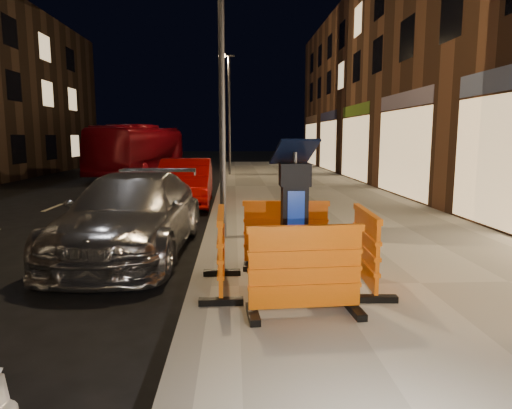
{
  "coord_description": "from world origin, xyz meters",
  "views": [
    {
      "loc": [
        0.47,
        -5.87,
        2.13
      ],
      "look_at": [
        0.8,
        1.0,
        1.1
      ],
      "focal_mm": 32.0,
      "sensor_mm": 36.0,
      "label": 1
    }
  ],
  "objects_px": {
    "car_silver": "(134,253)",
    "bus_doubledecker": "(141,175)",
    "barrier_kerbside": "(221,251)",
    "barrier_back": "(286,234)",
    "barrier_bldgside": "(365,249)",
    "car_red": "(186,205)",
    "barrier_front": "(305,271)",
    "parking_kiosk": "(294,219)"
  },
  "relations": [
    {
      "from": "barrier_front",
      "to": "barrier_back",
      "type": "height_order",
      "value": "same"
    },
    {
      "from": "bus_doubledecker",
      "to": "car_red",
      "type": "bearing_deg",
      "value": -64.46
    },
    {
      "from": "barrier_front",
      "to": "car_red",
      "type": "distance_m",
      "value": 9.62
    },
    {
      "from": "barrier_front",
      "to": "car_red",
      "type": "height_order",
      "value": "barrier_front"
    },
    {
      "from": "parking_kiosk",
      "to": "car_red",
      "type": "height_order",
      "value": "parking_kiosk"
    },
    {
      "from": "barrier_front",
      "to": "barrier_back",
      "type": "distance_m",
      "value": 1.9
    },
    {
      "from": "barrier_bldgside",
      "to": "car_red",
      "type": "relative_size",
      "value": 0.3
    },
    {
      "from": "barrier_back",
      "to": "barrier_bldgside",
      "type": "bearing_deg",
      "value": -40.85
    },
    {
      "from": "barrier_bldgside",
      "to": "car_silver",
      "type": "distance_m",
      "value": 4.41
    },
    {
      "from": "parking_kiosk",
      "to": "car_silver",
      "type": "xyz_separation_m",
      "value": [
        -2.63,
        2.49,
        -1.07
      ]
    },
    {
      "from": "bus_doubledecker",
      "to": "barrier_bldgside",
      "type": "bearing_deg",
      "value": -63.02
    },
    {
      "from": "barrier_back",
      "to": "parking_kiosk",
      "type": "bearing_deg",
      "value": -85.85
    },
    {
      "from": "barrier_front",
      "to": "barrier_bldgside",
      "type": "height_order",
      "value": "same"
    },
    {
      "from": "barrier_back",
      "to": "barrier_kerbside",
      "type": "distance_m",
      "value": 1.34
    },
    {
      "from": "car_red",
      "to": "bus_doubledecker",
      "type": "height_order",
      "value": "bus_doubledecker"
    },
    {
      "from": "barrier_front",
      "to": "bus_doubledecker",
      "type": "xyz_separation_m",
      "value": [
        -5.95,
        20.88,
        -0.66
      ]
    },
    {
      "from": "parking_kiosk",
      "to": "barrier_back",
      "type": "relative_size",
      "value": 1.4
    },
    {
      "from": "parking_kiosk",
      "to": "car_silver",
      "type": "distance_m",
      "value": 3.78
    },
    {
      "from": "parking_kiosk",
      "to": "barrier_bldgside",
      "type": "relative_size",
      "value": 1.4
    },
    {
      "from": "barrier_kerbside",
      "to": "bus_doubledecker",
      "type": "height_order",
      "value": "bus_doubledecker"
    },
    {
      "from": "barrier_bldgside",
      "to": "bus_doubledecker",
      "type": "bearing_deg",
      "value": 22.24
    },
    {
      "from": "parking_kiosk",
      "to": "barrier_front",
      "type": "relative_size",
      "value": 1.4
    },
    {
      "from": "barrier_kerbside",
      "to": "bus_doubledecker",
      "type": "distance_m",
      "value": 20.56
    },
    {
      "from": "barrier_bldgside",
      "to": "car_red",
      "type": "bearing_deg",
      "value": 24.19
    },
    {
      "from": "barrier_back",
      "to": "car_red",
      "type": "height_order",
      "value": "barrier_back"
    },
    {
      "from": "parking_kiosk",
      "to": "barrier_front",
      "type": "bearing_deg",
      "value": -88.85
    },
    {
      "from": "barrier_bldgside",
      "to": "car_red",
      "type": "xyz_separation_m",
      "value": [
        -3.22,
        8.37,
        -0.66
      ]
    },
    {
      "from": "barrier_bldgside",
      "to": "barrier_back",
      "type": "bearing_deg",
      "value": 48.15
    },
    {
      "from": "car_silver",
      "to": "parking_kiosk",
      "type": "bearing_deg",
      "value": -40.63
    },
    {
      "from": "barrier_kerbside",
      "to": "bus_doubledecker",
      "type": "relative_size",
      "value": 0.13
    },
    {
      "from": "car_silver",
      "to": "bus_doubledecker",
      "type": "xyz_separation_m",
      "value": [
        -3.31,
        17.45,
        0.0
      ]
    },
    {
      "from": "barrier_kerbside",
      "to": "car_silver",
      "type": "bearing_deg",
      "value": 33.28
    },
    {
      "from": "barrier_front",
      "to": "car_silver",
      "type": "distance_m",
      "value": 4.38
    },
    {
      "from": "barrier_front",
      "to": "bus_doubledecker",
      "type": "relative_size",
      "value": 0.13
    },
    {
      "from": "barrier_front",
      "to": "parking_kiosk",
      "type": "bearing_deg",
      "value": 86.15
    },
    {
      "from": "barrier_bldgside",
      "to": "car_silver",
      "type": "xyz_separation_m",
      "value": [
        -3.58,
        2.49,
        -0.66
      ]
    },
    {
      "from": "car_silver",
      "to": "car_red",
      "type": "xyz_separation_m",
      "value": [
        0.36,
        5.89,
        0.0
      ]
    },
    {
      "from": "car_red",
      "to": "barrier_front",
      "type": "bearing_deg",
      "value": -77.57
    },
    {
      "from": "parking_kiosk",
      "to": "car_red",
      "type": "distance_m",
      "value": 8.74
    },
    {
      "from": "barrier_kerbside",
      "to": "car_red",
      "type": "height_order",
      "value": "barrier_kerbside"
    },
    {
      "from": "barrier_front",
      "to": "barrier_bldgside",
      "type": "distance_m",
      "value": 1.34
    },
    {
      "from": "barrier_kerbside",
      "to": "car_red",
      "type": "distance_m",
      "value": 8.5
    }
  ]
}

